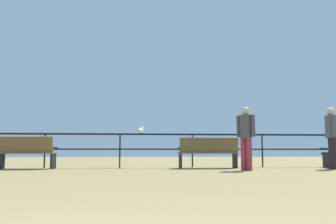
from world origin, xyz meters
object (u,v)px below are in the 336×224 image
(person_by_bench, at_px, (246,134))
(person_at_railing, at_px, (332,134))
(seagull_on_rail, at_px, (141,130))
(bench_near_left, at_px, (26,151))
(bench_near_right, at_px, (208,151))

(person_by_bench, height_order, person_at_railing, person_at_railing)
(person_by_bench, relative_size, person_at_railing, 0.96)
(person_at_railing, distance_m, seagull_on_rail, 5.33)
(bench_near_left, relative_size, person_by_bench, 0.95)
(bench_near_right, bearing_deg, seagull_on_rail, 159.96)
(person_by_bench, bearing_deg, person_at_railing, 10.96)
(bench_near_left, bearing_deg, person_at_railing, -5.33)
(seagull_on_rail, bearing_deg, bench_near_left, -167.26)
(bench_near_left, relative_size, person_at_railing, 0.91)
(person_by_bench, height_order, seagull_on_rail, person_by_bench)
(bench_near_left, xyz_separation_m, person_at_railing, (8.19, -0.76, 0.47))
(person_at_railing, bearing_deg, bench_near_right, 166.60)
(bench_near_left, height_order, person_at_railing, person_at_railing)
(bench_near_left, distance_m, seagull_on_rail, 3.21)
(person_at_railing, bearing_deg, bench_near_left, 174.67)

